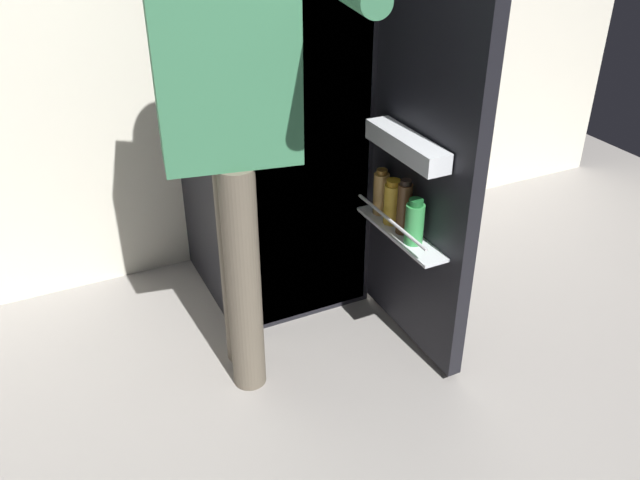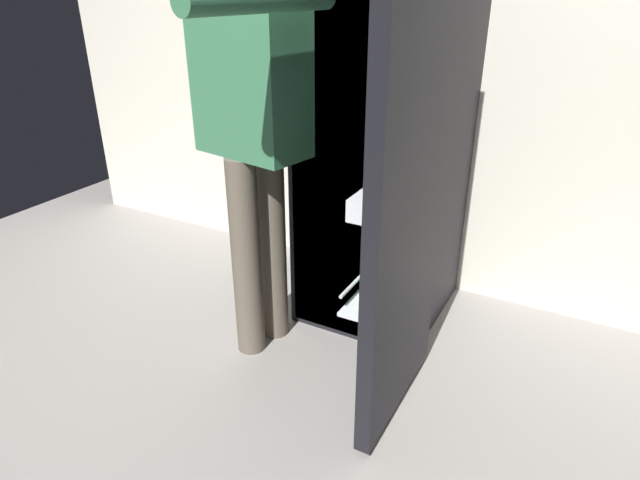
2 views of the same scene
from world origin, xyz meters
name	(u,v)px [view 2 (image 2 of 2)]	position (x,y,z in m)	size (l,w,h in m)	color
ground_plane	(323,369)	(0.00, 0.00, 0.00)	(5.32, 5.32, 0.00)	gray
kitchen_wall	(423,32)	(0.00, 0.96, 1.24)	(4.40, 0.10, 2.49)	silver
refrigerator	(388,127)	(0.03, 0.52, 0.91)	(0.66, 1.26, 1.82)	black
person	(254,106)	(-0.32, 0.06, 1.04)	(0.56, 0.80, 1.73)	#665B4C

